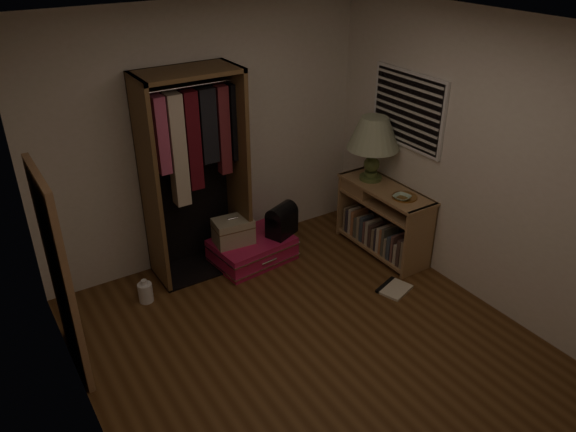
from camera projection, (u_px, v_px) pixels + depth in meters
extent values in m
plane|color=#513117|center=(319.00, 355.00, 4.68)|extent=(4.00, 4.00, 0.00)
cube|color=silver|center=(205.00, 137.00, 5.55)|extent=(3.50, 0.02, 2.60)
cube|color=silver|center=(486.00, 167.00, 4.89)|extent=(0.02, 4.00, 2.60)
cube|color=silver|center=(77.00, 296.00, 3.23)|extent=(0.02, 4.00, 2.60)
cube|color=white|center=(330.00, 32.00, 3.45)|extent=(3.50, 4.00, 0.01)
cube|color=white|center=(408.00, 110.00, 5.51)|extent=(0.03, 0.96, 0.76)
cube|color=black|center=(408.00, 110.00, 5.51)|extent=(0.03, 0.90, 0.70)
cube|color=silver|center=(403.00, 140.00, 5.65)|extent=(0.01, 0.88, 0.02)
cube|color=silver|center=(404.00, 133.00, 5.61)|extent=(0.01, 0.88, 0.02)
cube|color=silver|center=(405.00, 125.00, 5.57)|extent=(0.01, 0.88, 0.02)
cube|color=silver|center=(406.00, 118.00, 5.53)|extent=(0.01, 0.88, 0.02)
cube|color=silver|center=(406.00, 110.00, 5.50)|extent=(0.01, 0.88, 0.02)
cube|color=silver|center=(407.00, 102.00, 5.46)|extent=(0.01, 0.88, 0.02)
cube|color=silver|center=(408.00, 94.00, 5.42)|extent=(0.01, 0.88, 0.02)
cube|color=silver|center=(409.00, 86.00, 5.39)|extent=(0.01, 0.88, 0.02)
cube|color=silver|center=(410.00, 78.00, 5.35)|extent=(0.01, 0.88, 0.02)
cube|color=#9C744B|center=(419.00, 241.00, 5.58)|extent=(0.40, 0.03, 0.75)
cube|color=#9C744B|center=(352.00, 201.00, 6.37)|extent=(0.40, 0.03, 0.75)
cube|color=#9C744B|center=(381.00, 245.00, 6.12)|extent=(0.40, 1.04, 0.03)
cube|color=#9C744B|center=(385.00, 203.00, 5.88)|extent=(0.40, 1.04, 0.03)
cube|color=#9C744B|center=(386.00, 189.00, 5.80)|extent=(0.42, 1.12, 0.03)
cube|color=brown|center=(397.00, 215.00, 6.06)|extent=(0.02, 1.10, 0.75)
cube|color=#9C744B|center=(365.00, 186.00, 6.09)|extent=(0.36, 0.38, 0.13)
cube|color=gray|center=(408.00, 253.00, 5.65)|extent=(0.19, 0.03, 0.30)
cube|color=#4C3833|center=(403.00, 252.00, 5.68)|extent=(0.16, 0.04, 0.30)
cube|color=#B7AD99|center=(401.00, 252.00, 5.75)|extent=(0.20, 0.04, 0.22)
cube|color=brown|center=(397.00, 247.00, 5.76)|extent=(0.18, 0.03, 0.30)
cube|color=#3F4C59|center=(394.00, 247.00, 5.81)|extent=(0.19, 0.05, 0.26)
cube|color=gray|center=(391.00, 246.00, 5.86)|extent=(0.18, 0.04, 0.22)
cube|color=#59594C|center=(390.00, 240.00, 5.87)|extent=(0.21, 0.03, 0.32)
cube|color=#B2724C|center=(387.00, 240.00, 5.90)|extent=(0.20, 0.03, 0.29)
cube|color=beige|center=(384.00, 239.00, 5.93)|extent=(0.20, 0.04, 0.29)
cube|color=#332D38|center=(380.00, 238.00, 5.96)|extent=(0.17, 0.03, 0.26)
cube|color=gray|center=(380.00, 237.00, 6.00)|extent=(0.22, 0.04, 0.24)
cube|color=#4C3833|center=(377.00, 234.00, 6.04)|extent=(0.21, 0.05, 0.26)
cube|color=#B7AD99|center=(373.00, 232.00, 6.07)|extent=(0.20, 0.04, 0.28)
cube|color=brown|center=(371.00, 231.00, 6.11)|extent=(0.21, 0.03, 0.26)
cube|color=#3F4C59|center=(366.00, 228.00, 6.12)|extent=(0.16, 0.05, 0.29)
cube|color=gray|center=(365.00, 226.00, 6.18)|extent=(0.20, 0.04, 0.27)
cube|color=#59594C|center=(360.00, 226.00, 6.21)|extent=(0.17, 0.05, 0.24)
cube|color=#B2724C|center=(359.00, 222.00, 6.25)|extent=(0.22, 0.04, 0.29)
cube|color=beige|center=(354.00, 220.00, 6.27)|extent=(0.15, 0.04, 0.30)
cube|color=#332D38|center=(352.00, 220.00, 6.32)|extent=(0.16, 0.04, 0.26)
cube|color=gray|center=(351.00, 217.00, 6.36)|extent=(0.21, 0.03, 0.28)
cube|color=brown|center=(150.00, 188.00, 5.15)|extent=(0.04, 0.50, 2.05)
cube|color=brown|center=(237.00, 167.00, 5.58)|extent=(0.04, 0.50, 2.05)
cube|color=brown|center=(186.00, 72.00, 4.89)|extent=(0.95, 0.50, 0.04)
cube|color=black|center=(185.00, 169.00, 5.54)|extent=(0.95, 0.02, 2.05)
cube|color=black|center=(203.00, 266.00, 5.85)|extent=(0.95, 0.50, 0.02)
cylinder|color=white|center=(187.00, 87.00, 4.95)|extent=(0.87, 0.02, 0.02)
cube|color=#BF4C72|center=(161.00, 135.00, 4.98)|extent=(0.10, 0.14, 0.71)
cube|color=beige|center=(177.00, 151.00, 5.13)|extent=(0.14, 0.14, 1.07)
cube|color=#590F19|center=(192.00, 141.00, 5.17)|extent=(0.13, 0.12, 0.95)
cube|color=black|center=(208.00, 126.00, 5.19)|extent=(0.16, 0.10, 0.71)
cube|color=maroon|center=(223.00, 130.00, 5.30)|extent=(0.11, 0.10, 0.86)
cube|color=black|center=(235.00, 122.00, 5.33)|extent=(0.10, 0.11, 0.74)
cube|color=#9F734D|center=(60.00, 275.00, 4.21)|extent=(0.05, 0.80, 1.70)
cube|color=white|center=(64.00, 274.00, 4.22)|extent=(0.01, 0.68, 1.58)
cube|color=#C3174B|center=(252.00, 249.00, 5.91)|extent=(0.86, 0.65, 0.25)
cube|color=white|center=(252.00, 255.00, 5.95)|extent=(0.88, 0.68, 0.01)
cube|color=white|center=(252.00, 244.00, 5.88)|extent=(0.88, 0.68, 0.01)
cylinder|color=white|center=(269.00, 262.00, 5.71)|extent=(0.19, 0.04, 0.02)
cube|color=tan|center=(233.00, 231.00, 5.73)|extent=(0.41, 0.30, 0.27)
cube|color=brown|center=(233.00, 226.00, 5.71)|extent=(0.42, 0.31, 0.01)
cylinder|color=white|center=(233.00, 219.00, 5.67)|extent=(0.11, 0.03, 0.02)
cube|color=black|center=(282.00, 224.00, 5.89)|extent=(0.37, 0.31, 0.24)
cylinder|color=black|center=(282.00, 214.00, 5.83)|extent=(0.37, 0.31, 0.21)
cylinder|color=#485A2B|center=(371.00, 177.00, 5.98)|extent=(0.30, 0.30, 0.04)
cylinder|color=#485A2B|center=(371.00, 174.00, 5.95)|extent=(0.18, 0.18, 0.05)
sphere|color=#485A2B|center=(372.00, 164.00, 5.90)|extent=(0.22, 0.22, 0.17)
cylinder|color=#485A2B|center=(372.00, 153.00, 5.84)|extent=(0.08, 0.08, 0.10)
cone|color=#B7C2A1|center=(374.00, 133.00, 5.74)|extent=(0.71, 0.71, 0.33)
cone|color=silver|center=(374.00, 133.00, 5.74)|extent=(0.63, 0.63, 0.31)
cylinder|color=#AA7B41|center=(404.00, 197.00, 5.59)|extent=(0.31, 0.31, 0.01)
imported|color=#A7C8AD|center=(402.00, 197.00, 5.55)|extent=(0.20, 0.20, 0.04)
cylinder|color=white|center=(146.00, 293.00, 5.29)|extent=(0.17, 0.17, 0.19)
cylinder|color=white|center=(144.00, 282.00, 5.23)|extent=(0.07, 0.07, 0.05)
cube|color=beige|center=(394.00, 289.00, 5.48)|extent=(0.37, 0.33, 0.03)
cube|color=black|center=(385.00, 285.00, 5.54)|extent=(0.31, 0.14, 0.03)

